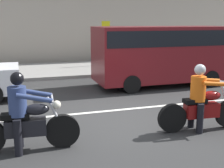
{
  "coord_description": "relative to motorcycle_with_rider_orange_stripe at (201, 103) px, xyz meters",
  "views": [
    {
      "loc": [
        -2.55,
        -6.75,
        2.5
      ],
      "look_at": [
        -0.48,
        -0.27,
        1.03
      ],
      "focal_mm": 47.89,
      "sensor_mm": 36.0,
      "label": 1
    }
  ],
  "objects": [
    {
      "name": "lane_marking_stripe",
      "position": [
        -1.09,
        2.03,
        -0.63
      ],
      "size": [
        18.0,
        0.14,
        0.01
      ],
      "primitive_type": "cube",
      "color": "silver",
      "rests_on": "ground_plane"
    },
    {
      "name": "parked_van_maroon",
      "position": [
        1.36,
        4.64,
        0.68
      ],
      "size": [
        5.16,
        1.96,
        2.25
      ],
      "color": "maroon",
      "rests_on": "ground_plane"
    },
    {
      "name": "sidewalk_slab",
      "position": [
        -1.39,
        9.13,
        -0.56
      ],
      "size": [
        40.0,
        4.4,
        0.14
      ],
      "primitive_type": "cube",
      "color": "gray",
      "rests_on": "ground_plane"
    },
    {
      "name": "pedestrian_bystander",
      "position": [
        2.34,
        8.54,
        0.49
      ],
      "size": [
        0.34,
        0.34,
        1.68
      ],
      "color": "black",
      "rests_on": "sidewalk_slab"
    },
    {
      "name": "motorcycle_with_rider_denim_blue",
      "position": [
        -3.88,
        0.05,
        0.01
      ],
      "size": [
        2.08,
        0.7,
        1.56
      ],
      "color": "black",
      "rests_on": "ground_plane"
    },
    {
      "name": "street_sign_post",
      "position": [
        0.54,
        9.47,
        0.92
      ],
      "size": [
        0.44,
        0.08,
        2.33
      ],
      "color": "gray",
      "rests_on": "sidewalk_slab"
    },
    {
      "name": "ground_plane",
      "position": [
        -1.39,
        1.13,
        -0.63
      ],
      "size": [
        80.0,
        80.0,
        0.0
      ],
      "primitive_type": "plane",
      "color": "#2D2D2D"
    },
    {
      "name": "motorcycle_with_rider_orange_stripe",
      "position": [
        0.0,
        0.0,
        0.0
      ],
      "size": [
        2.1,
        0.7,
        1.54
      ],
      "color": "black",
      "rests_on": "ground_plane"
    }
  ]
}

